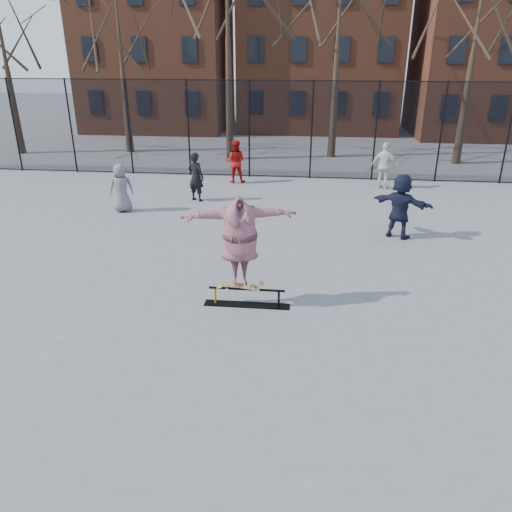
# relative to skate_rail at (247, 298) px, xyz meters

# --- Properties ---
(ground) EXTENTS (100.00, 100.00, 0.00)m
(ground) POSITION_rel_skate_rail_xyz_m (0.06, -1.51, -0.16)
(ground) COLOR slate
(skate_rail) EXTENTS (1.89, 0.29, 0.42)m
(skate_rail) POSITION_rel_skate_rail_xyz_m (0.00, 0.00, 0.00)
(skate_rail) COLOR black
(skate_rail) RESTS_ON ground
(skateboard) EXTENTS (0.90, 0.21, 0.11)m
(skateboard) POSITION_rel_skate_rail_xyz_m (-0.13, -0.00, 0.31)
(skateboard) COLOR olive
(skateboard) RESTS_ON skate_rail
(skater) EXTENTS (2.51, 1.24, 1.97)m
(skater) POSITION_rel_skate_rail_xyz_m (-0.13, -0.00, 1.34)
(skater) COLOR #4E3A91
(skater) RESTS_ON skateboard
(bystander_grey) EXTENTS (0.94, 0.80, 1.64)m
(bystander_grey) POSITION_rel_skate_rail_xyz_m (-5.06, 6.19, 0.66)
(bystander_grey) COLOR slate
(bystander_grey) RESTS_ON ground
(bystander_black) EXTENTS (0.76, 0.65, 1.76)m
(bystander_black) POSITION_rel_skate_rail_xyz_m (-2.83, 7.73, 0.72)
(bystander_black) COLOR black
(bystander_black) RESTS_ON ground
(bystander_red) EXTENTS (0.86, 0.68, 1.74)m
(bystander_red) POSITION_rel_skate_rail_xyz_m (-1.80, 10.49, 0.71)
(bystander_red) COLOR #A6100E
(bystander_red) RESTS_ON ground
(bystander_white) EXTENTS (1.15, 0.80, 1.81)m
(bystander_white) POSITION_rel_skate_rail_xyz_m (4.17, 10.18, 0.74)
(bystander_white) COLOR silver
(bystander_white) RESTS_ON ground
(bystander_navy) EXTENTS (1.83, 1.34, 1.92)m
(bystander_navy) POSITION_rel_skate_rail_xyz_m (3.92, 4.67, 0.80)
(bystander_navy) COLOR black
(bystander_navy) RESTS_ON ground
(fence) EXTENTS (34.03, 0.07, 4.00)m
(fence) POSITION_rel_skate_rail_xyz_m (0.05, 11.49, 1.89)
(fence) COLOR black
(fence) RESTS_ON ground
(rowhouses) EXTENTS (29.00, 7.00, 13.00)m
(rowhouses) POSITION_rel_skate_rail_xyz_m (0.78, 24.49, 5.90)
(rowhouses) COLOR brown
(rowhouses) RESTS_ON ground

